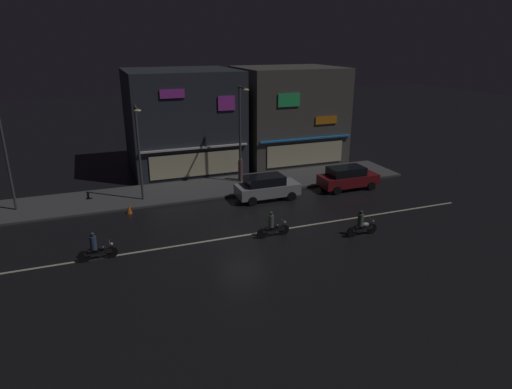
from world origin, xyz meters
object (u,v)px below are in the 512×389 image
object	(u,v)px
motorcycle_lead	(96,248)
motorcycle_opposite_lane	(272,226)
streetlamp_east	(241,127)
parked_car_trailing	(348,177)
streetlamp_west	(4,148)
pedestrian_on_sidewalk	(241,170)
parked_car_near_kerb	(267,187)
streetlamp_mid	(139,145)
traffic_cone	(129,209)
motorcycle_following	(362,225)

from	to	relation	value
motorcycle_lead	motorcycle_opposite_lane	size ratio (longest dim) A/B	1.00
streetlamp_east	motorcycle_lead	size ratio (longest dim) A/B	3.77
parked_car_trailing	streetlamp_west	bearing A→B (deg)	-8.48
streetlamp_west	pedestrian_on_sidewalk	distance (m)	15.80
parked_car_near_kerb	parked_car_trailing	xyz separation A→B (m)	(6.36, -0.06, 0.00)
streetlamp_mid	streetlamp_east	world-z (taller)	streetlamp_east
motorcycle_lead	parked_car_trailing	bearing A→B (deg)	-161.70
pedestrian_on_sidewalk	parked_car_trailing	distance (m)	8.06
parked_car_trailing	traffic_cone	bearing A→B (deg)	-2.52
streetlamp_east	motorcycle_lead	bearing A→B (deg)	-139.84
streetlamp_west	streetlamp_east	xyz separation A→B (m)	(15.29, 0.52, 0.17)
motorcycle_lead	traffic_cone	world-z (taller)	motorcycle_lead
streetlamp_mid	pedestrian_on_sidewalk	distance (m)	8.41
pedestrian_on_sidewalk	streetlamp_mid	bearing A→B (deg)	-43.77
parked_car_near_kerb	streetlamp_mid	bearing A→B (deg)	-16.26
streetlamp_west	parked_car_near_kerb	size ratio (longest dim) A/B	1.59
parked_car_near_kerb	motorcycle_opposite_lane	size ratio (longest dim) A/B	2.26
parked_car_near_kerb	motorcycle_lead	bearing A→B (deg)	25.10
parked_car_trailing	motorcycle_following	size ratio (longest dim) A/B	2.26
motorcycle_following	traffic_cone	distance (m)	14.29
streetlamp_mid	parked_car_near_kerb	bearing A→B (deg)	-16.26
pedestrian_on_sidewalk	parked_car_trailing	xyz separation A→B (m)	(6.76, -4.39, -0.08)
streetlamp_east	pedestrian_on_sidewalk	world-z (taller)	streetlamp_east
motorcycle_opposite_lane	parked_car_near_kerb	bearing A→B (deg)	-111.68
parked_car_near_kerb	motorcycle_lead	distance (m)	12.41
pedestrian_on_sidewalk	motorcycle_lead	world-z (taller)	pedestrian_on_sidewalk
streetlamp_west	motorcycle_opposite_lane	bearing A→B (deg)	-33.31
pedestrian_on_sidewalk	motorcycle_opposite_lane	bearing A→B (deg)	22.48
streetlamp_west	streetlamp_mid	distance (m)	7.87
streetlamp_mid	motorcycle_lead	xyz separation A→B (m)	(-3.23, -7.60, -3.30)
streetlamp_mid	parked_car_trailing	size ratio (longest dim) A/B	1.48
pedestrian_on_sidewalk	traffic_cone	size ratio (longest dim) A/B	3.20
parked_car_near_kerb	motorcycle_following	size ratio (longest dim) A/B	2.26
motorcycle_following	pedestrian_on_sidewalk	bearing A→B (deg)	-75.44
streetlamp_west	parked_car_near_kerb	bearing A→B (deg)	-11.61
streetlamp_east	motorcycle_following	size ratio (longest dim) A/B	3.77
streetlamp_mid	parked_car_trailing	world-z (taller)	streetlamp_mid
motorcycle_opposite_lane	traffic_cone	bearing A→B (deg)	-44.87
streetlamp_west	motorcycle_following	bearing A→B (deg)	-29.97
streetlamp_west	streetlamp_east	bearing A→B (deg)	1.96
streetlamp_mid	motorcycle_following	world-z (taller)	streetlamp_mid
motorcycle_lead	parked_car_near_kerb	bearing A→B (deg)	-153.08
streetlamp_west	pedestrian_on_sidewalk	xyz separation A→B (m)	(15.42, 1.08, -3.24)
streetlamp_mid	motorcycle_lead	bearing A→B (deg)	-113.05
motorcycle_lead	pedestrian_on_sidewalk	bearing A→B (deg)	-136.66
streetlamp_mid	pedestrian_on_sidewalk	world-z (taller)	streetlamp_mid
pedestrian_on_sidewalk	motorcycle_opposite_lane	xyz separation A→B (m)	(-1.61, -10.16, -0.32)
traffic_cone	streetlamp_east	bearing A→B (deg)	20.15
motorcycle_lead	motorcycle_opposite_lane	xyz separation A→B (m)	(9.22, -0.56, 0.00)
streetlamp_east	parked_car_trailing	world-z (taller)	streetlamp_east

